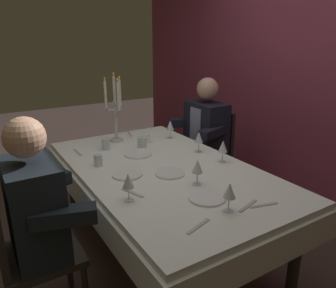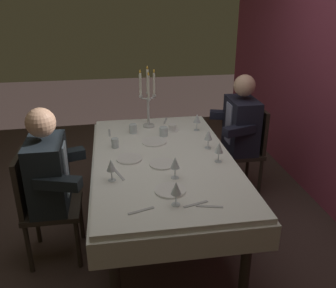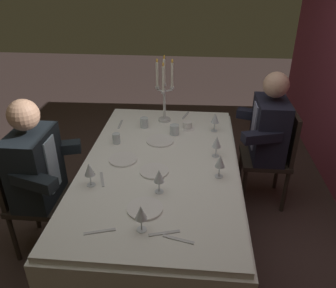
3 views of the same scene
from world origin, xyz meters
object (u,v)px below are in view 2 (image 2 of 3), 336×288
at_px(candelabra, 148,100).
at_px(wine_glass_2, 111,166).
at_px(water_tumbler_0, 133,129).
at_px(seated_diner_0, 242,125).
at_px(wine_glass_3, 175,163).
at_px(wine_glass_5, 176,189).
at_px(coffee_cup_0, 172,128).
at_px(seated_diner_1, 47,174).
at_px(dinner_plate_0, 170,190).
at_px(dinner_plate_2, 154,142).
at_px(dinner_plate_1, 162,164).
at_px(wine_glass_0, 219,148).
at_px(dinner_plate_3, 129,158).
at_px(wine_glass_1, 208,135).
at_px(dining_table, 163,170).
at_px(water_tumbler_1, 115,143).
at_px(wine_glass_4, 197,119).
at_px(water_tumbler_2, 164,132).

bearing_deg(candelabra, wine_glass_2, -19.76).
xyz_separation_m(water_tumbler_0, seated_diner_0, (-0.07, 1.09, -0.05)).
bearing_deg(wine_glass_3, wine_glass_5, -9.00).
bearing_deg(seated_diner_0, coffee_cup_0, -85.41).
bearing_deg(wine_glass_3, seated_diner_1, -103.44).
bearing_deg(dinner_plate_0, dinner_plate_2, -179.64).
bearing_deg(dinner_plate_1, wine_glass_0, 88.05).
relative_size(coffee_cup_0, seated_diner_0, 0.11).
height_order(dinner_plate_1, dinner_plate_3, same).
height_order(wine_glass_1, seated_diner_0, seated_diner_0).
xyz_separation_m(candelabra, dinner_plate_2, (0.40, 0.00, -0.26)).
distance_m(dinner_plate_2, wine_glass_0, 0.65).
distance_m(dining_table, wine_glass_3, 0.43).
bearing_deg(dinner_plate_1, coffee_cup_0, 164.40).
relative_size(dinner_plate_2, wine_glass_5, 1.34).
bearing_deg(dinner_plate_1, dining_table, 169.25).
distance_m(dining_table, coffee_cup_0, 0.62).
relative_size(dinner_plate_3, seated_diner_0, 0.17).
distance_m(dinner_plate_0, dinner_plate_2, 0.85).
xyz_separation_m(dining_table, dinner_plate_0, (0.54, -0.03, 0.13)).
height_order(dinner_plate_0, dinner_plate_3, same).
height_order(dining_table, wine_glass_0, wine_glass_0).
distance_m(wine_glass_3, water_tumbler_0, 0.95).
bearing_deg(coffee_cup_0, seated_diner_1, -56.07).
distance_m(dinner_plate_1, wine_glass_2, 0.45).
bearing_deg(wine_glass_3, dinner_plate_3, -139.54).
height_order(wine_glass_0, water_tumbler_0, wine_glass_0).
relative_size(dining_table, water_tumbler_1, 23.64).
xyz_separation_m(candelabra, coffee_cup_0, (0.14, 0.21, -0.24)).
height_order(wine_glass_4, wine_glass_5, same).
bearing_deg(wine_glass_4, wine_glass_0, 0.98).
bearing_deg(coffee_cup_0, wine_glass_4, 82.79).
height_order(candelabra, wine_glass_0, candelabra).
xyz_separation_m(dinner_plate_2, seated_diner_0, (-0.32, 0.92, -0.01)).
xyz_separation_m(water_tumbler_1, seated_diner_0, (-0.38, 1.26, -0.05)).
bearing_deg(dinner_plate_3, wine_glass_1, 99.95).
xyz_separation_m(wine_glass_5, water_tumbler_0, (-1.27, -0.18, -0.07)).
relative_size(dinner_plate_2, seated_diner_1, 0.18).
distance_m(wine_glass_1, wine_glass_4, 0.43).
xyz_separation_m(wine_glass_1, seated_diner_0, (-0.51, 0.48, -0.12)).
height_order(wine_glass_0, seated_diner_1, seated_diner_1).
bearing_deg(dining_table, wine_glass_5, -1.74).
bearing_deg(candelabra, dining_table, 3.21).
xyz_separation_m(wine_glass_2, wine_glass_5, (0.38, 0.39, 0.00)).
bearing_deg(wine_glass_5, coffee_cup_0, 171.39).
height_order(wine_glass_4, seated_diner_1, seated_diner_1).
xyz_separation_m(wine_glass_0, wine_glass_5, (0.56, -0.44, 0.00)).
distance_m(candelabra, wine_glass_3, 1.09).
distance_m(water_tumbler_1, water_tumbler_2, 0.49).
bearing_deg(wine_glass_1, dinner_plate_2, -113.67).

